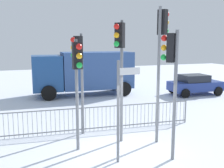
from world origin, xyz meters
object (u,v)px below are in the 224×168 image
at_px(traffic_light_foreground_left, 161,45).
at_px(traffic_light_rear_left, 79,62).
at_px(direction_sign_post, 120,106).
at_px(traffic_light_foreground_right, 77,70).
at_px(car_blue_mid, 195,84).
at_px(delivery_truck, 84,71).
at_px(traffic_light_mid_left, 120,54).
at_px(traffic_light_rear_right, 171,66).

relative_size(traffic_light_foreground_left, traffic_light_rear_left, 1.22).
xyz_separation_m(traffic_light_foreground_left, direction_sign_post, (-2.09, -1.11, -1.88)).
bearing_deg(traffic_light_foreground_right, car_blue_mid, -147.58).
height_order(traffic_light_foreground_left, delivery_truck, traffic_light_foreground_left).
distance_m(traffic_light_rear_left, car_blue_mid, 11.40).
distance_m(traffic_light_foreground_right, delivery_truck, 10.05).
height_order(traffic_light_mid_left, traffic_light_foreground_right, traffic_light_mid_left).
bearing_deg(traffic_light_rear_right, traffic_light_foreground_left, 34.70).
height_order(direction_sign_post, car_blue_mid, direction_sign_post).
height_order(traffic_light_foreground_left, direction_sign_post, traffic_light_foreground_left).
xyz_separation_m(traffic_light_rear_left, delivery_truck, (2.26, 7.98, -1.31)).
bearing_deg(traffic_light_foreground_left, direction_sign_post, -88.04).
xyz_separation_m(traffic_light_mid_left, traffic_light_rear_right, (0.98, -1.87, -0.30)).
relative_size(traffic_light_foreground_left, traffic_light_rear_right, 1.21).
bearing_deg(delivery_truck, traffic_light_rear_left, 77.41).
xyz_separation_m(traffic_light_rear_right, direction_sign_post, (-1.61, 0.34, -1.25)).
relative_size(traffic_light_rear_left, direction_sign_post, 1.27).
xyz_separation_m(traffic_light_mid_left, traffic_light_foreground_right, (-1.66, -0.28, -0.50)).
height_order(traffic_light_foreground_right, traffic_light_rear_left, traffic_light_rear_left).
bearing_deg(direction_sign_post, traffic_light_rear_left, 99.08).
height_order(traffic_light_foreground_left, traffic_light_rear_left, traffic_light_foreground_left).
distance_m(traffic_light_foreground_left, traffic_light_rear_right, 1.65).
relative_size(traffic_light_foreground_right, traffic_light_rear_right, 0.94).
distance_m(traffic_light_foreground_left, traffic_light_rear_left, 3.30).
bearing_deg(car_blue_mid, traffic_light_foreground_right, -142.58).
height_order(traffic_light_mid_left, traffic_light_rear_left, traffic_light_mid_left).
xyz_separation_m(traffic_light_mid_left, direction_sign_post, (-0.62, -1.53, -1.55)).
distance_m(traffic_light_mid_left, traffic_light_foreground_left, 1.57).
bearing_deg(traffic_light_rear_left, traffic_light_rear_right, -170.86).
bearing_deg(car_blue_mid, traffic_light_rear_left, -148.32).
distance_m(traffic_light_foreground_right, traffic_light_rear_left, 1.70).
bearing_deg(traffic_light_foreground_right, traffic_light_mid_left, -171.91).
distance_m(traffic_light_foreground_left, traffic_light_foreground_right, 3.24).
bearing_deg(direction_sign_post, delivery_truck, 78.67).
distance_m(traffic_light_mid_left, traffic_light_rear_right, 2.14).
distance_m(direction_sign_post, delivery_truck, 10.99).
relative_size(traffic_light_rear_right, direction_sign_post, 1.28).
bearing_deg(traffic_light_foreground_left, traffic_light_mid_left, -132.06).
bearing_deg(traffic_light_rear_left, delivery_truck, -41.01).
bearing_deg(traffic_light_rear_right, direction_sign_post, 131.31).
bearing_deg(traffic_light_foreground_left, delivery_truck, 156.65).
relative_size(traffic_light_rear_left, delivery_truck, 0.58).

